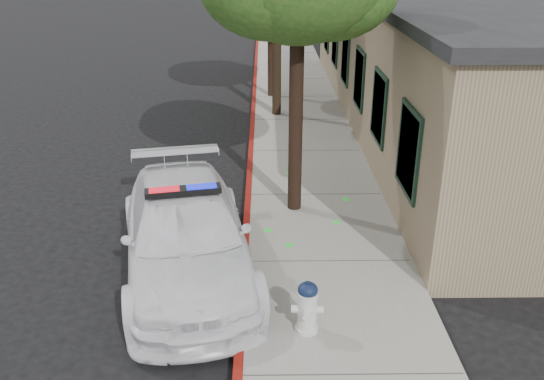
{
  "coord_description": "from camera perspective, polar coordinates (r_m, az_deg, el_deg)",
  "views": [
    {
      "loc": [
        0.45,
        -9.06,
        5.62
      ],
      "look_at": [
        0.59,
        1.47,
        0.94
      ],
      "focal_mm": 37.47,
      "sensor_mm": 36.0,
      "label": 1
    }
  ],
  "objects": [
    {
      "name": "red_curb",
      "position": [
        13.28,
        -2.39,
        -0.73
      ],
      "size": [
        0.14,
        60.0,
        0.16
      ],
      "primitive_type": "cube",
      "color": "maroon",
      "rests_on": "ground"
    },
    {
      "name": "ground",
      "position": [
        10.67,
        -3.1,
        -7.87
      ],
      "size": [
        120.0,
        120.0,
        0.0
      ],
      "primitive_type": "plane",
      "color": "black",
      "rests_on": "ground"
    },
    {
      "name": "sidewalk",
      "position": [
        13.33,
        4.24,
        -0.71
      ],
      "size": [
        3.2,
        60.0,
        0.15
      ],
      "primitive_type": "cube",
      "color": "gray",
      "rests_on": "ground"
    },
    {
      "name": "police_car",
      "position": [
        10.29,
        -8.62,
        -4.37
      ],
      "size": [
        3.23,
        5.74,
        1.69
      ],
      "rotation": [
        0.0,
        0.0,
        0.2
      ],
      "color": "white",
      "rests_on": "ground"
    },
    {
      "name": "clapboard_building",
      "position": [
        19.43,
        18.41,
        12.41
      ],
      "size": [
        7.3,
        20.89,
        4.24
      ],
      "color": "#968962",
      "rests_on": "ground"
    },
    {
      "name": "fire_hydrant",
      "position": [
        8.68,
        3.57,
        -11.6
      ],
      "size": [
        0.49,
        0.42,
        0.86
      ],
      "rotation": [
        0.0,
        0.0,
        -0.06
      ],
      "color": "silver",
      "rests_on": "sidewalk"
    }
  ]
}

